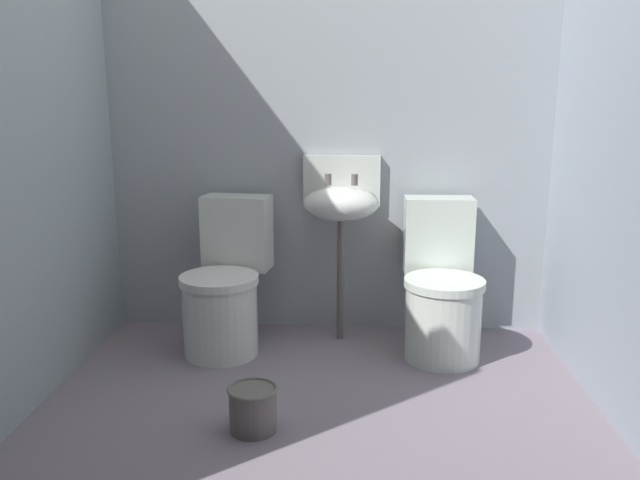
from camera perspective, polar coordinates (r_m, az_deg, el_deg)
ground_plane at (r=2.77m, az=-0.32°, el=-16.44°), size 2.81×2.61×0.08m
wall_back at (r=3.56m, az=0.76°, el=11.10°), size 2.81×0.10×2.41m
wall_left at (r=2.87m, az=-26.45°, el=9.33°), size 0.10×2.41×2.41m
toilet_left at (r=3.38m, az=-8.41°, el=-4.35°), size 0.46×0.64×0.78m
toilet_right at (r=3.34m, az=10.75°, el=-4.63°), size 0.40×0.59×0.78m
sink at (r=3.39m, az=1.88°, el=3.39°), size 0.42×0.35×0.99m
bucket at (r=2.64m, az=-5.98°, el=-14.62°), size 0.21×0.21×0.18m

